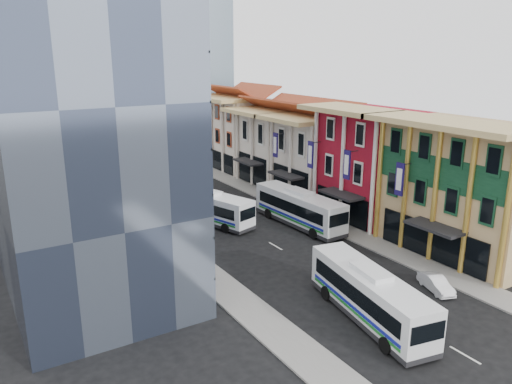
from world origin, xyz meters
TOP-DOWN VIEW (x-y plane):
  - ground at (0.00, 0.00)m, footprint 200.00×200.00m
  - sidewalk_right at (8.50, 22.00)m, footprint 3.00×90.00m
  - sidewalk_left at (-8.50, 22.00)m, footprint 3.00×90.00m
  - shophouse_tan at (14.00, 5.00)m, footprint 8.00×14.00m
  - shophouse_red at (14.00, 17.00)m, footprint 8.00×10.00m
  - shophouse_cream_near at (14.00, 26.50)m, footprint 8.00×9.00m
  - shophouse_cream_mid at (14.00, 35.50)m, footprint 8.00×9.00m
  - shophouse_cream_far at (14.00, 46.00)m, footprint 8.00×12.00m
  - office_tower at (-17.00, 19.00)m, footprint 12.00×26.00m
  - office_block_far at (-16.00, 42.00)m, footprint 10.00×18.00m
  - bus_left_near at (-2.03, 0.34)m, footprint 4.84×12.23m
  - bus_left_far at (-2.30, 24.64)m, footprint 6.04×11.64m
  - bus_right at (5.50, 18.72)m, footprint 3.42×12.42m
  - sedan_right at (5.50, 0.73)m, footprint 2.37×3.85m

SIDE VIEW (x-z plane):
  - ground at x=0.00m, z-range 0.00..0.00m
  - sidewalk_right at x=8.50m, z-range 0.00..0.15m
  - sidewalk_left at x=-8.50m, z-range 0.00..0.15m
  - sedan_right at x=5.50m, z-range 0.00..1.20m
  - bus_left_far at x=-2.30m, z-range 0.00..3.65m
  - bus_left_near at x=-2.03m, z-range 0.00..3.82m
  - bus_right at x=5.50m, z-range 0.00..3.95m
  - shophouse_cream_near at x=14.00m, z-range 0.00..10.00m
  - shophouse_cream_mid at x=14.00m, z-range 0.00..10.00m
  - shophouse_cream_far at x=14.00m, z-range 0.00..11.00m
  - shophouse_tan at x=14.00m, z-range 0.00..12.00m
  - shophouse_red at x=14.00m, z-range 0.00..12.00m
  - office_block_far at x=-16.00m, z-range 0.00..14.00m
  - office_tower at x=-17.00m, z-range 0.00..30.00m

